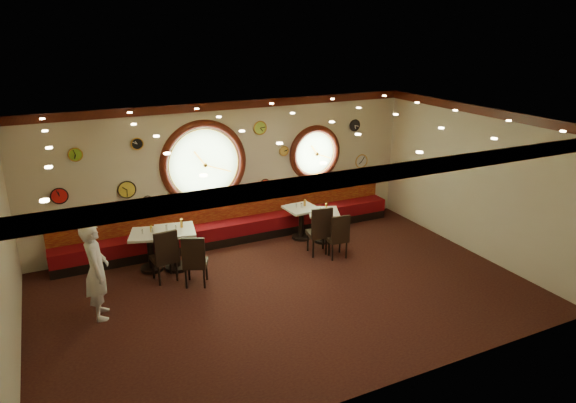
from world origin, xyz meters
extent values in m
cube|color=black|center=(0.00, 0.00, 0.00)|extent=(9.00, 6.00, 0.00)
cube|color=#B98734|center=(0.00, 0.00, 3.20)|extent=(9.00, 6.00, 0.02)
cube|color=beige|center=(0.00, 3.00, 1.60)|extent=(9.00, 0.02, 3.20)
cube|color=beige|center=(0.00, -3.00, 1.60)|extent=(9.00, 0.02, 3.20)
cube|color=beige|center=(-4.50, 0.00, 1.60)|extent=(0.02, 6.00, 3.20)
cube|color=beige|center=(4.50, 0.00, 1.60)|extent=(0.02, 6.00, 3.20)
cube|color=#3C120B|center=(0.00, 2.95, 3.11)|extent=(9.00, 0.10, 0.18)
cube|color=#3C120B|center=(0.00, -2.95, 3.11)|extent=(9.00, 0.10, 0.18)
cube|color=#3C120B|center=(4.45, 0.00, 3.11)|extent=(0.10, 6.00, 0.18)
cube|color=black|center=(0.00, 2.72, 0.10)|extent=(8.00, 0.55, 0.20)
cube|color=#5D070F|center=(0.00, 2.72, 0.35)|extent=(8.00, 0.55, 0.30)
cube|color=#64070D|center=(0.00, 2.94, 0.75)|extent=(8.00, 0.10, 0.55)
cylinder|color=#89B36B|center=(-0.60, 3.00, 1.85)|extent=(1.66, 0.02, 1.66)
torus|color=#3C120B|center=(-0.60, 2.98, 1.85)|extent=(1.98, 0.18, 1.98)
torus|color=gold|center=(-0.60, 2.95, 1.85)|extent=(1.61, 0.03, 1.61)
cylinder|color=#89B36B|center=(2.20, 3.00, 1.80)|extent=(1.10, 0.02, 1.10)
torus|color=#3C120B|center=(2.20, 2.98, 1.80)|extent=(1.38, 0.18, 1.38)
torus|color=gold|center=(2.20, 2.95, 1.80)|extent=(1.09, 0.03, 1.09)
cylinder|color=red|center=(0.85, 2.96, 1.20)|extent=(0.24, 0.03, 0.24)
cylinder|color=gold|center=(1.35, 2.96, 1.95)|extent=(0.22, 0.03, 0.22)
cylinder|color=gold|center=(-2.30, 2.96, 1.50)|extent=(0.36, 0.03, 0.36)
cylinder|color=black|center=(-2.00, 2.96, 2.45)|extent=(0.24, 0.03, 0.24)
cylinder|color=#A6D743|center=(0.75, 2.96, 2.55)|extent=(0.30, 0.03, 0.30)
cylinder|color=black|center=(3.30, 2.96, 2.40)|extent=(0.28, 0.03, 0.28)
cylinder|color=silver|center=(3.55, 2.96, 1.45)|extent=(0.34, 0.03, 0.34)
cylinder|color=#7AB724|center=(-3.20, 2.96, 2.35)|extent=(0.26, 0.03, 0.26)
cylinder|color=red|center=(-3.60, 2.96, 1.55)|extent=(0.32, 0.03, 0.32)
cylinder|color=white|center=(-1.90, 2.96, 1.20)|extent=(0.20, 0.03, 0.20)
cylinder|color=black|center=(-2.08, 2.05, 0.03)|extent=(0.47, 0.47, 0.06)
cylinder|color=black|center=(-2.08, 2.05, 0.40)|extent=(0.13, 0.13, 0.74)
cube|color=silver|center=(-2.08, 2.05, 0.79)|extent=(0.93, 0.93, 0.05)
cylinder|color=black|center=(-1.60, 1.88, 0.03)|extent=(0.49, 0.49, 0.07)
cylinder|color=black|center=(-1.60, 1.88, 0.43)|extent=(0.13, 0.13, 0.79)
cube|color=silver|center=(-1.60, 1.88, 0.84)|extent=(0.91, 0.91, 0.06)
cylinder|color=black|center=(1.43, 2.18, 0.03)|extent=(0.44, 0.44, 0.06)
cylinder|color=black|center=(1.43, 2.18, 0.38)|extent=(0.12, 0.12, 0.70)
cube|color=silver|center=(1.43, 2.18, 0.75)|extent=(0.75, 0.75, 0.05)
cylinder|color=black|center=(1.80, 1.80, 0.03)|extent=(0.43, 0.43, 0.06)
cylinder|color=black|center=(1.80, 1.80, 0.37)|extent=(0.12, 0.12, 0.68)
cube|color=silver|center=(1.80, 1.80, 0.72)|extent=(0.89, 0.89, 0.05)
cube|color=black|center=(-1.93, 1.50, 0.45)|extent=(0.50, 0.50, 0.08)
cube|color=black|center=(-1.91, 1.31, 0.79)|extent=(0.46, 0.11, 0.59)
cube|color=black|center=(-1.43, 1.06, 0.44)|extent=(0.58, 0.58, 0.08)
cube|color=black|center=(-1.50, 0.89, 0.76)|extent=(0.42, 0.23, 0.57)
cube|color=black|center=(1.39, 1.28, 0.47)|extent=(0.53, 0.53, 0.08)
cube|color=black|center=(1.35, 1.08, 0.81)|extent=(0.47, 0.13, 0.61)
cube|color=black|center=(1.65, 0.96, 0.42)|extent=(0.46, 0.46, 0.07)
cube|color=black|center=(1.63, 0.78, 0.73)|extent=(0.42, 0.10, 0.55)
cylinder|color=silver|center=(-2.21, 2.06, 0.86)|extent=(0.03, 0.03, 0.09)
cylinder|color=silver|center=(-1.75, 1.91, 0.92)|extent=(0.04, 0.04, 0.11)
cylinder|color=silver|center=(1.33, 2.24, 0.81)|extent=(0.03, 0.03, 0.09)
cylinder|color=#B7B8BC|center=(1.72, 1.80, 0.80)|extent=(0.04, 0.04, 0.11)
cylinder|color=silver|center=(-2.02, 2.04, 0.87)|extent=(0.04, 0.04, 0.10)
cylinder|color=silver|center=(-1.58, 1.86, 0.91)|extent=(0.03, 0.03, 0.09)
cylinder|color=silver|center=(1.42, 2.17, 0.82)|extent=(0.04, 0.04, 0.11)
cylinder|color=silver|center=(1.83, 1.81, 0.80)|extent=(0.04, 0.04, 0.11)
cylinder|color=gold|center=(-2.03, 2.08, 0.89)|extent=(0.04, 0.04, 0.14)
cylinder|color=gold|center=(-1.44, 1.94, 0.96)|extent=(0.06, 0.06, 0.18)
cylinder|color=gold|center=(1.55, 2.25, 0.86)|extent=(0.05, 0.05, 0.17)
cylinder|color=yellow|center=(1.89, 1.85, 0.82)|extent=(0.05, 0.05, 0.16)
imported|color=white|center=(-3.23, 0.66, 0.86)|extent=(0.47, 0.67, 1.72)
camera|label=1|loc=(-3.70, -7.73, 4.79)|focal=32.00mm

